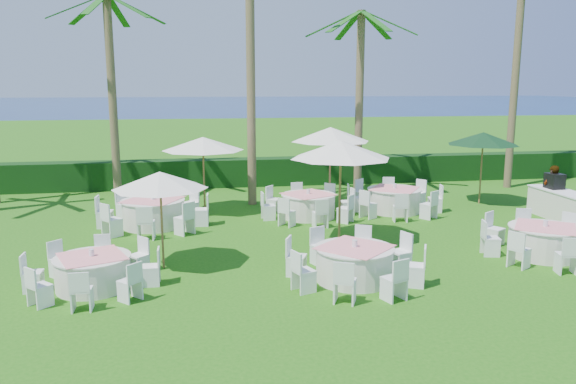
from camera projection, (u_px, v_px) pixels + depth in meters
The scene contains 20 objects.
ground at pixel (309, 274), 13.39m from camera, with size 120.00×120.00×0.00m, color #1D5D10.
hedge at pixel (256, 172), 24.90m from camera, with size 34.00×1.00×1.20m, color black.
ocean at pixel (209, 105), 112.20m from camera, with size 260.00×260.00×0.00m, color #081A51.
banquet_table_a at pixel (93, 271), 12.42m from camera, with size 2.91×2.91×0.89m.
banquet_table_b at pixel (354, 263), 12.90m from camera, with size 3.12×3.12×0.97m.
banquet_table_c at pixel (544, 240), 14.71m from camera, with size 3.21×3.21×0.97m.
banquet_table_d at pixel (153, 212), 17.76m from camera, with size 3.50×3.50×1.04m.
banquet_table_e at pixel (308, 205), 18.97m from camera, with size 3.22×3.22×0.97m.
banquet_table_f at pixel (394, 199), 19.82m from camera, with size 3.33×3.33×1.00m.
umbrella_a at pixel (160, 180), 13.43m from camera, with size 2.30×2.30×2.40m.
umbrella_b at pixel (341, 150), 15.50m from camera, with size 2.83×2.83×2.93m.
umbrella_c at pixel (203, 144), 19.28m from camera, with size 2.82×2.82×2.66m.
umbrella_d at pixel (330, 134), 19.89m from camera, with size 2.82×2.82×2.95m.
umbrella_green at pixel (483, 139), 20.75m from camera, with size 2.63×2.63×2.70m.
buffet_table at pixel (576, 209), 17.95m from camera, with size 0.98×4.18×1.48m.
staff_person at pixel (552, 191), 19.16m from camera, with size 0.63×0.42×1.74m, color gray.
palm_b at pixel (112, 87), 21.65m from camera, with size 4.27×4.36×7.76m.
palm_c at pixel (251, 57), 20.09m from camera, with size 4.40×4.16×9.83m.
palm_d at pixel (360, 93), 22.45m from camera, with size 4.25×4.37×7.28m.
palm_e at pixel (517, 48), 23.38m from camera, with size 4.16×4.40×10.84m.
Camera 1 is at (-2.56, -12.52, 4.49)m, focal length 35.00 mm.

